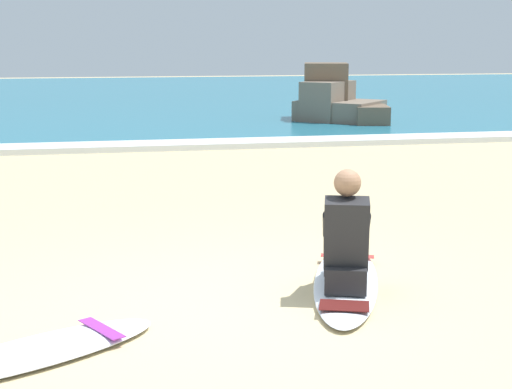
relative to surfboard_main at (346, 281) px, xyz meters
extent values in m
plane|color=#CCB584|center=(-1.03, -0.36, -0.04)|extent=(80.00, 80.00, 0.00)
cube|color=teal|center=(-1.03, 22.37, 0.01)|extent=(80.00, 28.00, 0.10)
cube|color=white|center=(-1.03, 8.67, 0.02)|extent=(80.00, 0.90, 0.11)
ellipsoid|color=silver|center=(0.00, 0.00, 0.00)|extent=(1.23, 2.30, 0.07)
cube|color=red|center=(0.21, 0.60, 0.04)|extent=(0.48, 0.25, 0.01)
cube|color=#4A1311|center=(-0.23, -0.68, 0.04)|extent=(0.42, 0.35, 0.01)
cube|color=#232326|center=(-0.13, -0.36, 0.14)|extent=(0.38, 0.34, 0.20)
cylinder|color=#232326|center=(-0.17, -0.16, 0.29)|extent=(0.26, 0.43, 0.43)
cylinder|color=#232326|center=(-0.12, 0.04, 0.26)|extent=(0.19, 0.28, 0.42)
cube|color=#232326|center=(-0.10, 0.11, 0.07)|extent=(0.16, 0.24, 0.05)
cylinder|color=#232326|center=(0.03, -0.21, 0.29)|extent=(0.26, 0.43, 0.43)
cylinder|color=#232326|center=(0.10, -0.02, 0.26)|extent=(0.19, 0.28, 0.42)
cube|color=#232326|center=(0.13, 0.04, 0.07)|extent=(0.16, 0.24, 0.05)
cube|color=#232326|center=(-0.11, -0.32, 0.49)|extent=(0.41, 0.38, 0.57)
sphere|color=#A37556|center=(-0.10, -0.29, 0.88)|extent=(0.21, 0.21, 0.21)
cylinder|color=#232326|center=(-0.20, -0.14, 0.52)|extent=(0.20, 0.40, 0.31)
cylinder|color=#232326|center=(0.06, -0.22, 0.52)|extent=(0.20, 0.40, 0.31)
ellipsoid|color=silver|center=(-2.40, -1.02, 0.00)|extent=(1.75, 1.28, 0.07)
cube|color=purple|center=(-1.98, -0.79, 0.04)|extent=(0.32, 0.47, 0.01)
cube|color=brown|center=(3.56, 12.64, 0.70)|extent=(1.31, 1.38, 1.46)
cube|color=#756656|center=(3.77, 12.12, 0.25)|extent=(2.41, 2.39, 0.58)
cube|color=brown|center=(4.28, 11.31, 0.22)|extent=(0.99, 1.30, 0.52)
cube|color=#756656|center=(3.49, 12.21, 0.49)|extent=(1.59, 1.63, 1.04)
camera|label=1|loc=(-1.94, -5.83, 1.94)|focal=54.18mm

